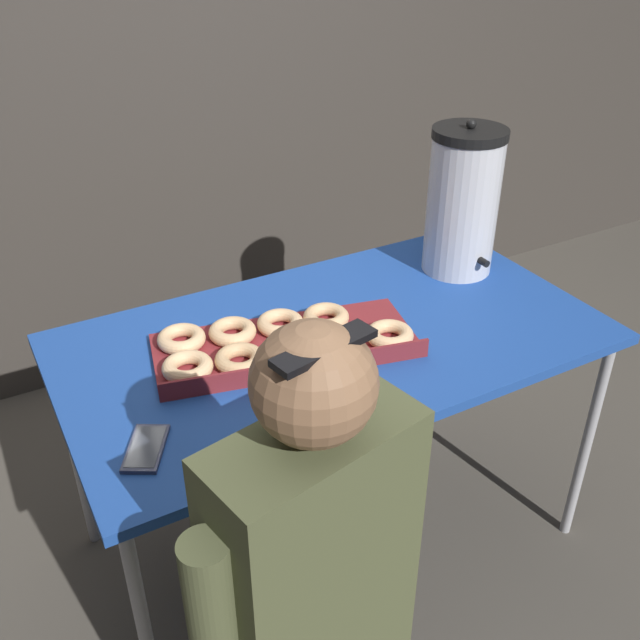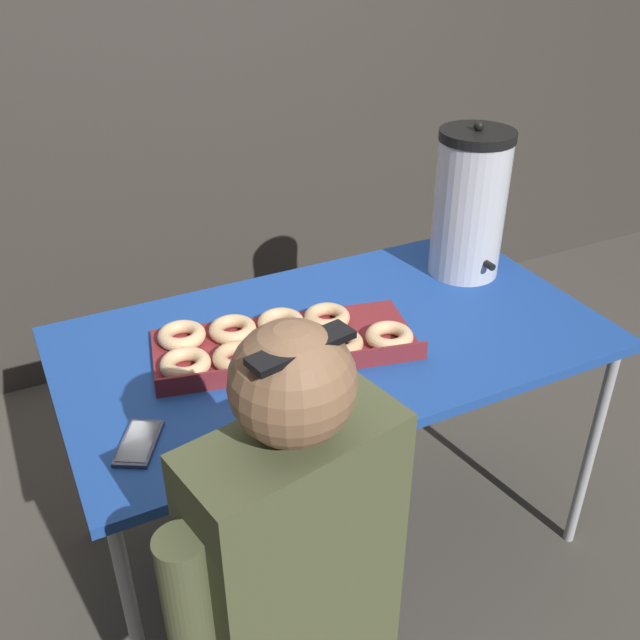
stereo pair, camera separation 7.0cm
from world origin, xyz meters
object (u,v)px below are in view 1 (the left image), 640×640
object	(u,v)px
donut_box	(280,342)
coffee_urn	(463,202)
cell_phone	(146,448)
person_seated	(315,616)

from	to	relation	value
donut_box	coffee_urn	xyz separation A→B (m)	(0.70, 0.15, 0.20)
donut_box	cell_phone	distance (m)	0.47
donut_box	cell_phone	size ratio (longest dim) A/B	4.35
donut_box	coffee_urn	size ratio (longest dim) A/B	1.53
cell_phone	coffee_urn	bearing A→B (deg)	47.71
donut_box	person_seated	distance (m)	0.71
donut_box	cell_phone	xyz separation A→B (m)	(-0.42, -0.21, -0.02)
donut_box	coffee_urn	bearing A→B (deg)	24.77
coffee_urn	donut_box	bearing A→B (deg)	-167.70
donut_box	coffee_urn	world-z (taller)	coffee_urn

